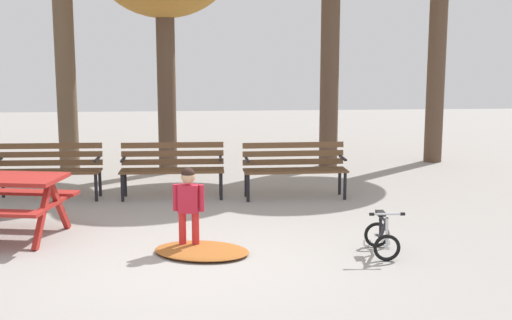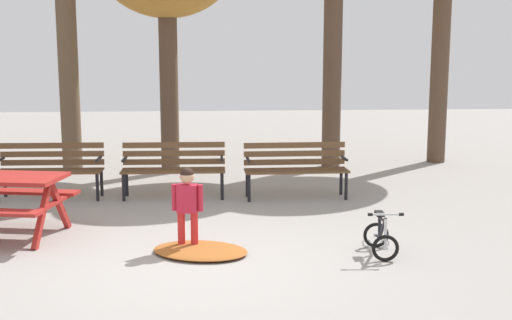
% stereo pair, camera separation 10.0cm
% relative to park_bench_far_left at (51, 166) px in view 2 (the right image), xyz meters
% --- Properties ---
extents(ground, '(36.00, 36.00, 0.00)m').
position_rel_park_bench_far_left_xyz_m(ground, '(2.20, -3.38, -0.51)').
color(ground, gray).
extents(park_bench_far_left, '(1.61, 0.49, 0.85)m').
position_rel_park_bench_far_left_xyz_m(park_bench_far_left, '(0.00, 0.00, 0.00)').
color(park_bench_far_left, brown).
rests_on(park_bench_far_left, ground).
extents(park_bench_left, '(1.61, 0.48, 0.85)m').
position_rel_park_bench_far_left_xyz_m(park_bench_left, '(1.90, -0.07, 0.00)').
color(park_bench_left, brown).
rests_on(park_bench_left, ground).
extents(park_bench_right, '(1.61, 0.49, 0.85)m').
position_rel_park_bench_far_left_xyz_m(park_bench_right, '(3.80, -0.22, 0.00)').
color(park_bench_right, brown).
rests_on(park_bench_right, ground).
extents(child_standing, '(0.36, 0.20, 0.96)m').
position_rel_park_bench_far_left_xyz_m(child_standing, '(2.20, -2.86, 0.05)').
color(child_standing, red).
rests_on(child_standing, ground).
extents(kids_bicycle, '(0.39, 0.57, 0.54)m').
position_rel_park_bench_far_left_xyz_m(kids_bicycle, '(4.38, -3.21, -0.31)').
color(kids_bicycle, black).
rests_on(kids_bicycle, ground).
extents(leaf_pile, '(1.29, 1.08, 0.07)m').
position_rel_park_bench_far_left_xyz_m(leaf_pile, '(2.34, -3.04, -0.48)').
color(leaf_pile, '#9E5623').
rests_on(leaf_pile, ground).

